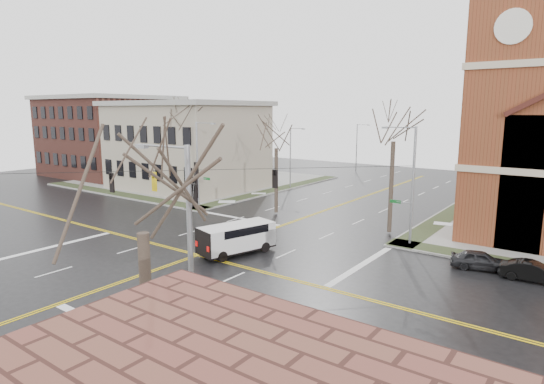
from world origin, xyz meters
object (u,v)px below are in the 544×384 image
Objects in this scene: tree_nw_far at (183,122)px; tree_ne at (394,135)px; tree_se at (142,218)px; signal_pole_nw at (199,162)px; streetlight_north_b at (357,146)px; streetlight_north_a at (291,155)px; parked_car_b at (533,272)px; tree_nw_near at (276,144)px; signal_pole_se at (187,262)px; signal_pole_ne at (411,182)px; cargo_van at (239,236)px; parked_car_a at (480,260)px.

tree_ne is (24.24, 0.61, -0.70)m from tree_nw_far.
signal_pole_nw is at bearing 132.68° from tree_se.
tree_se is (22.92, -62.08, 2.73)m from streetlight_north_b.
streetlight_north_b is at bearing 90.00° from streetlight_north_a.
tree_nw_near is at bearing 72.35° from parked_car_b.
signal_pole_se is 45.20m from streetlight_north_a.
tree_ne is (19.56, -14.20, 3.84)m from streetlight_north_a.
tree_se is (23.59, -25.58, 2.25)m from signal_pole_nw.
streetlight_north_b is (0.67, 36.50, -0.48)m from signal_pole_nw.
signal_pole_se is 1.12× the size of streetlight_north_b.
signal_pole_ne is at bearing -10.65° from tree_nw_near.
parked_car_b is (30.88, -19.51, -3.86)m from streetlight_north_a.
cargo_van is 16.49m from parked_car_a.
signal_pole_ne is at bearing -43.56° from tree_ne.
tree_nw_far reaches higher than signal_pole_ne.
tree_ne reaches higher than streetlight_north_b.
cargo_van reaches higher than parked_car_a.
streetlight_north_b is 48.15m from parked_car_a.
parked_car_a is at bearing 79.02° from parked_car_b.
signal_pole_nw is 0.91× the size of tree_se.
tree_nw_near is at bearing 118.71° from tree_se.
streetlight_north_b is 35.42m from tree_nw_far.
tree_nw_near is (7.41, -13.76, 2.59)m from streetlight_north_a.
signal_pole_se is 1.50× the size of cargo_van.
signal_pole_nw is 2.43× the size of parked_car_b.
tree_se reaches higher than signal_pole_ne.
parked_car_a is at bearing -5.28° from signal_pole_nw.
signal_pole_ne is 25.69m from tree_se.
signal_pole_ne reaches higher than streetlight_north_a.
parked_car_a is 33.82m from tree_nw_far.
streetlight_north_a is at bearing 119.09° from signal_pole_se.
tree_nw_near is (-20.39, 5.37, 6.43)m from parked_car_a.
signal_pole_nw is 0.93× the size of tree_nw_near.
tree_nw_far is at bearing 67.12° from parked_car_a.
streetlight_north_a is 47.99m from tree_se.
tree_nw_far is (-4.01, 1.68, 4.06)m from signal_pole_nw.
tree_nw_far is 12.28m from tree_nw_near.
parked_car_b is at bearing -112.41° from parked_car_a.
streetlight_north_a is 0.64× the size of tree_nw_far.
streetlight_north_b is (-21.97, 59.50, -0.48)m from signal_pole_se.
streetlight_north_a and streetlight_north_b have the same top height.
parked_car_a is 24.36m from tree_se.
signal_pole_nw is 5.95m from tree_nw_far.
cargo_van is 0.61× the size of tree_se.
tree_ne is (6.84, 11.57, 7.04)m from cargo_van.
signal_pole_ne is at bearing 61.54° from cargo_van.
tree_nw_far is (-35.55, 4.70, 8.39)m from parked_car_b.
signal_pole_nw is 20.63m from tree_ne.
signal_pole_se is 22.30m from parked_car_b.
signal_pole_se is (0.00, -23.00, 0.00)m from signal_pole_ne.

